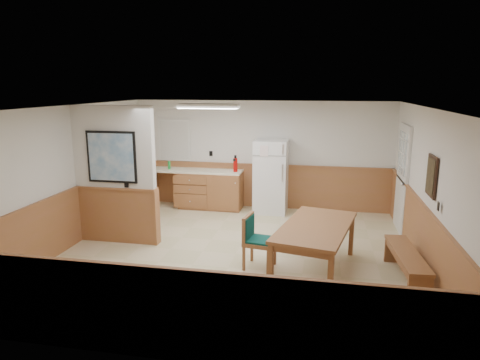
% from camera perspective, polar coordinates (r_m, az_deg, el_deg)
% --- Properties ---
extents(ground, '(6.00, 6.00, 0.00)m').
position_cam_1_polar(ground, '(7.47, -0.60, -9.80)').
color(ground, beige).
rests_on(ground, ground).
extents(ceiling, '(6.00, 6.00, 0.02)m').
position_cam_1_polar(ceiling, '(6.92, -0.65, 9.73)').
color(ceiling, silver).
rests_on(ceiling, back_wall).
extents(back_wall, '(6.00, 0.02, 2.50)m').
position_cam_1_polar(back_wall, '(10.00, 2.81, 3.36)').
color(back_wall, silver).
rests_on(back_wall, ground).
extents(right_wall, '(0.02, 6.00, 2.50)m').
position_cam_1_polar(right_wall, '(7.14, 23.69, -1.39)').
color(right_wall, silver).
rests_on(right_wall, ground).
extents(left_wall, '(0.02, 6.00, 2.50)m').
position_cam_1_polar(left_wall, '(8.22, -21.58, 0.50)').
color(left_wall, silver).
rests_on(left_wall, ground).
extents(wainscot_back, '(6.00, 0.04, 1.00)m').
position_cam_1_polar(wainscot_back, '(10.12, 2.75, -0.85)').
color(wainscot_back, '#9B5D3E').
rests_on(wainscot_back, ground).
extents(wainscot_right, '(0.04, 6.00, 1.00)m').
position_cam_1_polar(wainscot_right, '(7.34, 23.02, -7.08)').
color(wainscot_right, '#9B5D3E').
rests_on(wainscot_right, ground).
extents(wainscot_left, '(0.04, 6.00, 1.00)m').
position_cam_1_polar(wainscot_left, '(8.39, -21.06, -4.52)').
color(wainscot_left, '#9B5D3E').
rests_on(wainscot_left, ground).
extents(partition_wall, '(1.50, 0.20, 2.50)m').
position_cam_1_polar(partition_wall, '(8.02, -16.30, 0.46)').
color(partition_wall, silver).
rests_on(partition_wall, ground).
extents(kitchen_counter, '(2.20, 0.61, 1.00)m').
position_cam_1_polar(kitchen_counter, '(10.09, -4.31, -1.15)').
color(kitchen_counter, brown).
rests_on(kitchen_counter, ground).
extents(exterior_door, '(0.07, 1.02, 2.15)m').
position_cam_1_polar(exterior_door, '(9.00, 20.79, 0.24)').
color(exterior_door, silver).
rests_on(exterior_door, ground).
extents(kitchen_window, '(0.80, 0.04, 1.00)m').
position_cam_1_polar(kitchen_window, '(10.43, -8.74, 5.28)').
color(kitchen_window, silver).
rests_on(kitchen_window, back_wall).
extents(wall_painting, '(0.04, 0.50, 0.60)m').
position_cam_1_polar(wall_painting, '(6.79, 24.17, 0.48)').
color(wall_painting, black).
rests_on(wall_painting, right_wall).
extents(fluorescent_fixture, '(1.20, 0.30, 0.09)m').
position_cam_1_polar(fluorescent_fixture, '(8.37, -4.29, 9.80)').
color(fluorescent_fixture, silver).
rests_on(fluorescent_fixture, ceiling).
extents(refrigerator, '(0.74, 0.73, 1.65)m').
position_cam_1_polar(refrigerator, '(9.68, 4.15, 0.49)').
color(refrigerator, white).
rests_on(refrigerator, ground).
extents(dining_table, '(1.33, 2.06, 0.75)m').
position_cam_1_polar(dining_table, '(6.68, 10.07, -6.69)').
color(dining_table, brown).
rests_on(dining_table, ground).
extents(dining_bench, '(0.44, 1.54, 0.45)m').
position_cam_1_polar(dining_bench, '(6.83, 21.33, -9.82)').
color(dining_bench, brown).
rests_on(dining_bench, ground).
extents(dining_chair, '(0.69, 0.52, 0.85)m').
position_cam_1_polar(dining_chair, '(6.80, 1.94, -7.62)').
color(dining_chair, brown).
rests_on(dining_chair, ground).
extents(fire_extinguisher, '(0.13, 0.13, 0.38)m').
position_cam_1_polar(fire_extinguisher, '(9.77, -0.62, 2.08)').
color(fire_extinguisher, '#B00C09').
rests_on(fire_extinguisher, kitchen_counter).
extents(soap_bottle, '(0.06, 0.06, 0.19)m').
position_cam_1_polar(soap_bottle, '(10.22, -9.43, 1.96)').
color(soap_bottle, green).
rests_on(soap_bottle, kitchen_counter).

